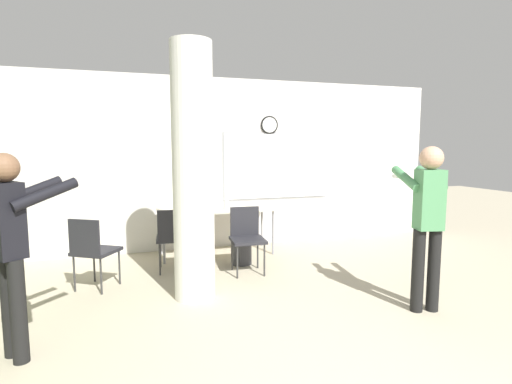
{
  "coord_description": "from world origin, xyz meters",
  "views": [
    {
      "loc": [
        -1.38,
        -1.49,
        1.7
      ],
      "look_at": [
        -0.09,
        2.59,
        1.2
      ],
      "focal_mm": 28.0,
      "sensor_mm": 36.0,
      "label": 1
    }
  ],
  "objects_px": {
    "bottle_on_table": "(227,204)",
    "person_playing_side": "(427,215)",
    "chair_table_left": "(173,235)",
    "chair_near_pillar": "(92,248)",
    "chair_table_front": "(247,235)",
    "folding_table": "(217,212)",
    "person_watching_back": "(13,240)"
  },
  "relations": [
    {
      "from": "folding_table",
      "to": "chair_table_front",
      "type": "height_order",
      "value": "chair_table_front"
    },
    {
      "from": "folding_table",
      "to": "chair_table_front",
      "type": "relative_size",
      "value": 2.06
    },
    {
      "from": "chair_table_front",
      "to": "person_playing_side",
      "type": "bearing_deg",
      "value": -51.81
    },
    {
      "from": "bottle_on_table",
      "to": "folding_table",
      "type": "bearing_deg",
      "value": 149.37
    },
    {
      "from": "bottle_on_table",
      "to": "chair_near_pillar",
      "type": "relative_size",
      "value": 0.25
    },
    {
      "from": "person_playing_side",
      "to": "chair_table_front",
      "type": "bearing_deg",
      "value": 128.19
    },
    {
      "from": "folding_table",
      "to": "bottle_on_table",
      "type": "distance_m",
      "value": 0.21
    },
    {
      "from": "chair_table_front",
      "to": "bottle_on_table",
      "type": "bearing_deg",
      "value": 93.94
    },
    {
      "from": "bottle_on_table",
      "to": "chair_near_pillar",
      "type": "distance_m",
      "value": 2.14
    },
    {
      "from": "person_playing_side",
      "to": "chair_near_pillar",
      "type": "bearing_deg",
      "value": 153.55
    },
    {
      "from": "bottle_on_table",
      "to": "chair_near_pillar",
      "type": "xyz_separation_m",
      "value": [
        -1.86,
        -1.02,
        -0.3
      ]
    },
    {
      "from": "chair_table_left",
      "to": "person_playing_side",
      "type": "relative_size",
      "value": 0.51
    },
    {
      "from": "chair_table_front",
      "to": "chair_near_pillar",
      "type": "distance_m",
      "value": 1.93
    },
    {
      "from": "bottle_on_table",
      "to": "person_playing_side",
      "type": "xyz_separation_m",
      "value": [
        1.46,
        -2.67,
        0.19
      ]
    },
    {
      "from": "folding_table",
      "to": "chair_table_left",
      "type": "height_order",
      "value": "chair_table_left"
    },
    {
      "from": "bottle_on_table",
      "to": "chair_table_left",
      "type": "distance_m",
      "value": 1.12
    },
    {
      "from": "folding_table",
      "to": "chair_table_left",
      "type": "xyz_separation_m",
      "value": [
        -0.75,
        -0.7,
        -0.17
      ]
    },
    {
      "from": "folding_table",
      "to": "person_playing_side",
      "type": "xyz_separation_m",
      "value": [
        1.6,
        -2.76,
        0.32
      ]
    },
    {
      "from": "chair_table_left",
      "to": "person_playing_side",
      "type": "height_order",
      "value": "person_playing_side"
    },
    {
      "from": "folding_table",
      "to": "person_playing_side",
      "type": "bearing_deg",
      "value": -59.91
    },
    {
      "from": "chair_table_left",
      "to": "person_watching_back",
      "type": "bearing_deg",
      "value": -127.27
    },
    {
      "from": "folding_table",
      "to": "chair_table_front",
      "type": "bearing_deg",
      "value": -78.38
    },
    {
      "from": "person_playing_side",
      "to": "person_watching_back",
      "type": "height_order",
      "value": "person_playing_side"
    },
    {
      "from": "bottle_on_table",
      "to": "chair_table_front",
      "type": "bearing_deg",
      "value": -86.06
    },
    {
      "from": "chair_table_front",
      "to": "person_playing_side",
      "type": "xyz_separation_m",
      "value": [
        1.39,
        -1.77,
        0.49
      ]
    },
    {
      "from": "bottle_on_table",
      "to": "chair_near_pillar",
      "type": "bearing_deg",
      "value": -151.19
    },
    {
      "from": "folding_table",
      "to": "person_watching_back",
      "type": "xyz_separation_m",
      "value": [
        -2.16,
        -2.56,
        0.29
      ]
    },
    {
      "from": "bottle_on_table",
      "to": "chair_table_front",
      "type": "distance_m",
      "value": 0.95
    },
    {
      "from": "chair_table_front",
      "to": "chair_table_left",
      "type": "bearing_deg",
      "value": 163.37
    },
    {
      "from": "person_watching_back",
      "to": "folding_table",
      "type": "bearing_deg",
      "value": 49.84
    },
    {
      "from": "bottle_on_table",
      "to": "chair_table_left",
      "type": "bearing_deg",
      "value": -145.12
    },
    {
      "from": "chair_table_left",
      "to": "chair_near_pillar",
      "type": "relative_size",
      "value": 1.0
    }
  ]
}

